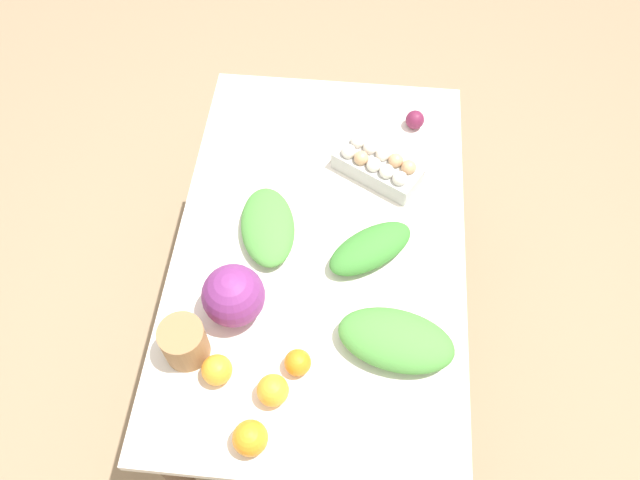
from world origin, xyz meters
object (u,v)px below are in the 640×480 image
greens_bunch_chard (268,226)px  orange_3 (217,370)px  egg_carton (378,165)px  greens_bunch_scallion (370,248)px  cabbage_purple (233,296)px  beet_root (415,120)px  orange_1 (298,362)px  paper_bag (184,342)px  orange_0 (273,390)px  greens_bunch_dandelion (396,340)px  orange_2 (250,438)px

greens_bunch_chard → orange_3: bearing=171.7°
egg_carton → greens_bunch_scallion: size_ratio=1.09×
cabbage_purple → beet_root: bearing=-33.2°
beet_root → orange_3: 1.00m
egg_carton → orange_1: egg_carton is taller
paper_bag → greens_bunch_scallion: size_ratio=0.46×
orange_0 → orange_1: bearing=-33.3°
beet_root → orange_0: size_ratio=0.76×
cabbage_purple → greens_bunch_scallion: bearing=-59.3°
egg_carton → beet_root: size_ratio=4.74×
greens_bunch_dandelion → beet_root: bearing=-2.8°
paper_bag → greens_bunch_chard: 0.41m
greens_bunch_scallion → beet_root: bearing=-13.1°
greens_bunch_chard → beet_root: (0.45, -0.41, -0.00)m
greens_bunch_scallion → greens_bunch_chard: bearing=81.0°
egg_carton → orange_3: egg_carton is taller
beet_root → greens_bunch_dandelion: bearing=177.2°
cabbage_purple → greens_bunch_dandelion: cabbage_purple is taller
egg_carton → greens_bunch_scallion: 0.29m
greens_bunch_dandelion → greens_bunch_chard: bearing=49.7°
orange_2 → orange_3: bearing=34.5°
egg_carton → greens_bunch_scallion: (-0.29, 0.01, -0.01)m
greens_bunch_dandelion → orange_2: (-0.27, 0.33, 0.00)m
beet_root → orange_3: bearing=151.9°
paper_bag → greens_bunch_chard: bearing=-22.1°
paper_bag → greens_bunch_dandelion: 0.53m
greens_bunch_dandelion → orange_1: 0.25m
egg_carton → orange_3: bearing=91.1°
greens_bunch_scallion → paper_bag: bearing=126.6°
cabbage_purple → paper_bag: 0.17m
paper_bag → orange_1: (-0.02, -0.28, -0.03)m
orange_1 → orange_2: (-0.19, 0.09, 0.01)m
egg_carton → orange_0: bearing=102.2°
beet_root → paper_bag: bearing=145.9°
greens_bunch_dandelion → beet_root: 0.76m
greens_bunch_scallion → orange_3: 0.52m
greens_bunch_dandelion → orange_3: greens_bunch_dandelion is taller
beet_root → orange_1: (-0.84, 0.28, 0.00)m
beet_root → orange_1: 0.88m
egg_carton → orange_0: egg_carton is taller
cabbage_purple → beet_root: (0.70, -0.46, -0.05)m
orange_0 → orange_3: orange_0 is taller
greens_bunch_scallion → orange_3: size_ratio=3.37×
egg_carton → beet_root: 0.24m
paper_bag → egg_carton: bearing=-36.1°
egg_carton → paper_bag: (-0.62, 0.45, 0.02)m
greens_bunch_scallion → orange_3: bearing=137.4°
greens_bunch_chard → beet_root: 0.61m
cabbage_purple → orange_2: cabbage_purple is taller
orange_0 → orange_2: bearing=163.0°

